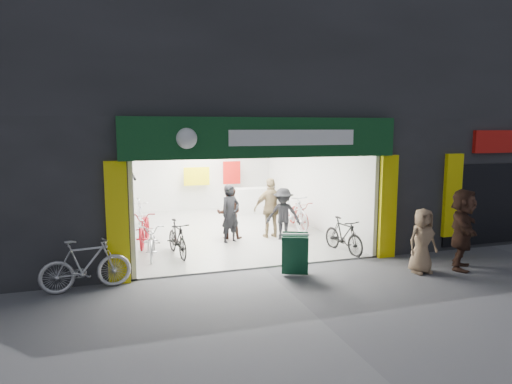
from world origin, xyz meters
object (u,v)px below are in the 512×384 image
bike_right_front (344,236)px  sandwich_board (295,253)px  parked_bike (86,265)px  pedestrian_near (422,241)px  bike_left_front (152,240)px

bike_right_front → sandwich_board: same height
parked_bike → pedestrian_near: size_ratio=1.20×
pedestrian_near → sandwich_board: 2.90m
bike_left_front → pedestrian_near: size_ratio=1.18×
bike_right_front → parked_bike: 6.35m
bike_right_front → pedestrian_near: size_ratio=1.06×
pedestrian_near → sandwich_board: size_ratio=1.63×
parked_bike → sandwich_board: parked_bike is taller
sandwich_board → pedestrian_near: bearing=7.7°
bike_right_front → pedestrian_near: pedestrian_near is taller
bike_left_front → parked_bike: (-1.49, -2.02, 0.08)m
bike_right_front → sandwich_board: bearing=-156.3°
bike_left_front → bike_right_front: (4.80, -1.12, 0.01)m
pedestrian_near → parked_bike: bearing=168.2°
bike_left_front → sandwich_board: sandwich_board is taller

